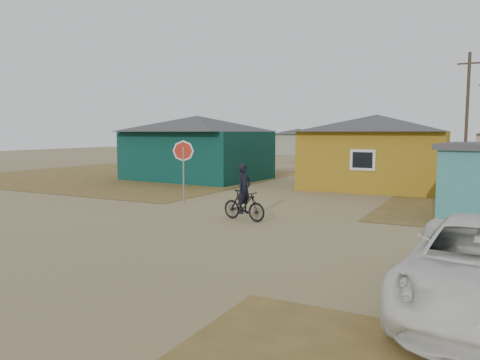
# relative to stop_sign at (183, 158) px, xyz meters

# --- Properties ---
(ground) EXTENTS (120.00, 120.00, 0.00)m
(ground) POSITION_rel_stop_sign_xyz_m (3.28, -4.40, -1.93)
(ground) COLOR #907D53
(grass_nw) EXTENTS (20.00, 18.00, 0.00)m
(grass_nw) POSITION_rel_stop_sign_xyz_m (-10.72, 8.60, -1.92)
(grass_nw) COLOR brown
(grass_nw) RESTS_ON ground
(house_teal) EXTENTS (8.93, 7.08, 4.00)m
(house_teal) POSITION_rel_stop_sign_xyz_m (-5.22, 9.10, 0.13)
(house_teal) COLOR #08312B
(house_teal) RESTS_ON ground
(house_yellow) EXTENTS (7.72, 6.76, 3.90)m
(house_yellow) POSITION_rel_stop_sign_xyz_m (5.78, 9.60, 0.07)
(house_yellow) COLOR #997217
(house_yellow) RESTS_ON ground
(house_pale_west) EXTENTS (7.04, 6.15, 3.60)m
(house_pale_west) POSITION_rel_stop_sign_xyz_m (-2.72, 29.60, -0.07)
(house_pale_west) COLOR gray
(house_pale_west) RESTS_ON ground
(house_pale_north) EXTENTS (6.28, 5.81, 3.40)m
(house_pale_north) POSITION_rel_stop_sign_xyz_m (-10.72, 41.60, -0.18)
(house_pale_north) COLOR gray
(house_pale_north) RESTS_ON ground
(utility_pole_near) EXTENTS (1.40, 0.20, 8.00)m
(utility_pole_near) POSITION_rel_stop_sign_xyz_m (9.78, 17.60, 2.21)
(utility_pole_near) COLOR #423427
(utility_pole_near) RESTS_ON ground
(stop_sign) EXTENTS (0.86, 0.14, 2.64)m
(stop_sign) POSITION_rel_stop_sign_xyz_m (0.00, 0.00, 0.00)
(stop_sign) COLOR gray
(stop_sign) RESTS_ON ground
(cyclist) EXTENTS (1.76, 0.77, 1.92)m
(cyclist) POSITION_rel_stop_sign_xyz_m (3.82, -1.97, -1.23)
(cyclist) COLOR black
(cyclist) RESTS_ON ground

